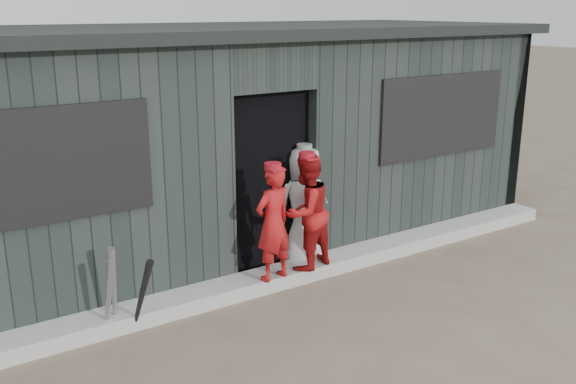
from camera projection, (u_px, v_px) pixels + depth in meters
ground at (405, 354)px, 5.43m from camera, size 80.00×80.00×0.00m
curb at (287, 274)px, 6.86m from camera, size 8.00×0.36×0.15m
bat_left at (109, 297)px, 5.60m from camera, size 0.11×0.31×0.77m
bat_mid at (114, 289)px, 5.70m from camera, size 0.11×0.21×0.83m
bat_right at (142, 296)px, 5.67m from camera, size 0.20×0.33×0.74m
player_red_left at (273, 223)px, 6.42m from camera, size 0.48×0.36×1.19m
player_red_right at (306, 212)px, 6.70m from camera, size 0.70×0.61×1.23m
player_grey_back at (304, 208)px, 7.10m from camera, size 0.73×0.52×1.39m
dugout at (212, 138)px, 7.88m from camera, size 8.30×3.30×2.62m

